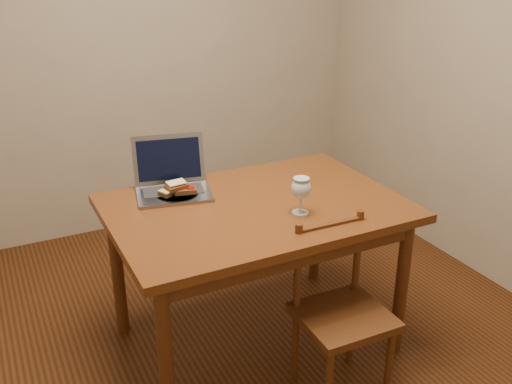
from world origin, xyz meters
name	(u,v)px	position (x,y,z in m)	size (l,w,h in m)	color
floor	(238,351)	(0.00, 0.00, -0.01)	(3.20, 3.20, 0.02)	black
back_wall	(127,34)	(0.00, 1.61, 1.30)	(3.20, 0.02, 2.60)	gray
table	(256,221)	(0.11, 0.03, 0.65)	(1.30, 0.90, 0.74)	#48260C
chair	(342,304)	(0.29, -0.42, 0.43)	(0.38, 0.36, 0.39)	#40250D
plate	(177,195)	(-0.17, 0.27, 0.75)	(0.20, 0.20, 0.02)	black
sandwich_cheese	(169,191)	(-0.21, 0.28, 0.77)	(0.09, 0.06, 0.03)	#381E0C
sandwich_tomato	(185,190)	(-0.14, 0.26, 0.77)	(0.10, 0.06, 0.03)	#381E0C
sandwich_top	(176,186)	(-0.17, 0.27, 0.79)	(0.10, 0.06, 0.03)	#381E0C
milk_glass	(301,196)	(0.24, -0.14, 0.82)	(0.09, 0.09, 0.17)	white
laptop	(172,177)	(-0.17, 0.35, 0.81)	(0.40, 0.37, 0.24)	slate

